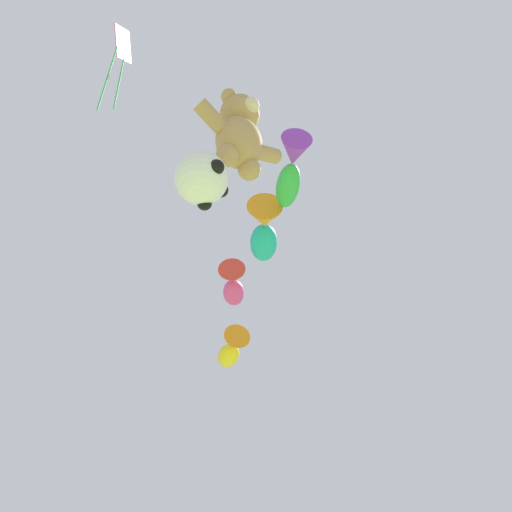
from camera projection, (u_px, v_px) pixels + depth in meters
name	position (u px, v px, depth m)	size (l,w,h in m)	color
teddy_bear_kite	(240.00, 133.00, 11.91)	(2.25, 0.99, 2.28)	tan
soccer_ball_kite	(202.00, 179.00, 10.40)	(1.10, 1.09, 1.01)	white
fish_kite_emerald	(291.00, 169.00, 14.45)	(1.96, 2.32, 0.77)	green
fish_kite_teal	(264.00, 230.00, 16.30)	(2.20, 2.35, 1.00)	#19ADB2
fish_kite_magenta	(233.00, 284.00, 18.51)	(1.86, 1.94, 0.87)	#E53F9E
fish_kite_goldfin	(231.00, 349.00, 20.02)	(1.68, 2.23, 0.92)	yellow
diamond_kite	(121.00, 53.00, 11.98)	(0.79, 0.63, 2.76)	#E53F9E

